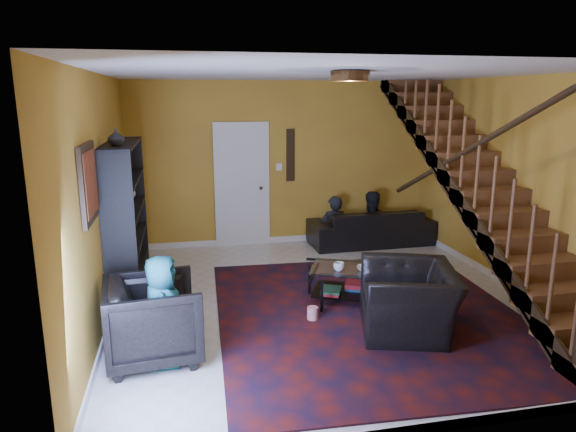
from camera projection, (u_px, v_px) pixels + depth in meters
name	position (u px, v px, depth m)	size (l,w,h in m)	color
floor	(324.00, 300.00, 6.57)	(5.50, 5.50, 0.00)	beige
room	(212.00, 270.00, 7.56)	(5.50, 5.50, 5.50)	gold
staircase	(483.00, 186.00, 6.67)	(0.95, 5.02, 3.18)	brown
bookshelf	(127.00, 225.00, 6.43)	(0.35, 1.80, 2.00)	black
door	(242.00, 187.00, 8.79)	(0.82, 0.05, 2.05)	silver
framed_picture	(88.00, 183.00, 4.79)	(0.04, 0.74, 0.74)	maroon
wall_hanging	(290.00, 155.00, 8.84)	(0.14, 0.03, 0.90)	black
ceiling_fixture	(350.00, 76.00, 5.18)	(0.40, 0.40, 0.10)	#3F2814
rug	(368.00, 314.00, 6.11)	(3.53, 4.03, 0.02)	#47100C
sofa	(371.00, 227.00, 8.99)	(2.13, 0.83, 0.62)	black
armchair_left	(153.00, 320.00, 5.01)	(0.88, 0.90, 0.82)	black
armchair_right	(408.00, 300.00, 5.63)	(1.12, 0.98, 0.73)	black
person_adult_a	(334.00, 233.00, 8.93)	(0.48, 0.32, 1.33)	black
person_adult_b	(370.00, 230.00, 9.05)	(0.67, 0.52, 1.38)	black
person_child	(163.00, 311.00, 4.88)	(0.54, 0.35, 1.10)	#1B6767
coffee_table	(356.00, 282.00, 6.50)	(1.30, 1.06, 0.43)	black
cup_a	(339.00, 267.00, 6.35)	(0.13, 0.13, 0.11)	#999999
cup_b	(377.00, 263.00, 6.53)	(0.09, 0.09, 0.08)	#999999
bowl	(366.00, 269.00, 6.35)	(0.22, 0.22, 0.05)	#999999
vase	(116.00, 137.00, 5.70)	(0.18, 0.18, 0.19)	#999999
popcorn_bucket	(313.00, 313.00, 5.94)	(0.13, 0.13, 0.14)	red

